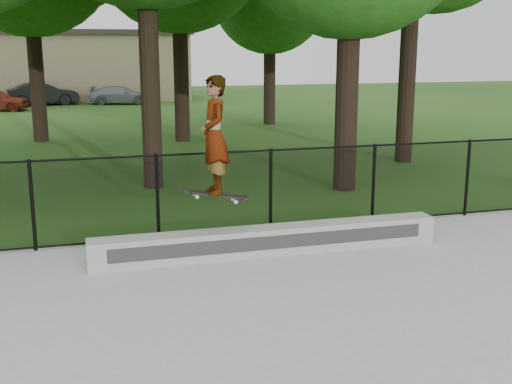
# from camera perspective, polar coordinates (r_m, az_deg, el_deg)

# --- Properties ---
(grind_ledge) EXTENTS (5.67, 0.40, 0.44)m
(grind_ledge) POSITION_cam_1_polar(r_m,az_deg,el_deg) (10.26, 1.21, -4.30)
(grind_ledge) COLOR #A5A5A0
(grind_ledge) RESTS_ON concrete_slab
(car_b) EXTENTS (3.73, 1.91, 1.30)m
(car_b) POSITION_cam_1_polar(r_m,az_deg,el_deg) (39.18, -18.41, 8.28)
(car_b) COLOR black
(car_b) RESTS_ON ground
(car_c) EXTENTS (3.57, 2.21, 1.05)m
(car_c) POSITION_cam_1_polar(r_m,az_deg,el_deg) (38.76, -11.93, 8.43)
(car_c) COLOR gray
(car_c) RESTS_ON ground
(skater_airborne) EXTENTS (0.83, 0.66, 1.94)m
(skater_airborne) POSITION_cam_1_polar(r_m,az_deg,el_deg) (9.66, -3.73, 4.89)
(skater_airborne) COLOR black
(skater_airborne) RESTS_ON ground
(chainlink_fence) EXTENTS (16.06, 0.06, 1.50)m
(chainlink_fence) POSITION_cam_1_polar(r_m,az_deg,el_deg) (11.34, 1.31, 0.15)
(chainlink_fence) COLOR black
(chainlink_fence) RESTS_ON concrete_slab
(distant_building) EXTENTS (12.40, 6.40, 4.30)m
(distant_building) POSITION_cam_1_polar(r_m,az_deg,el_deg) (42.69, -14.64, 10.87)
(distant_building) COLOR tan
(distant_building) RESTS_ON ground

